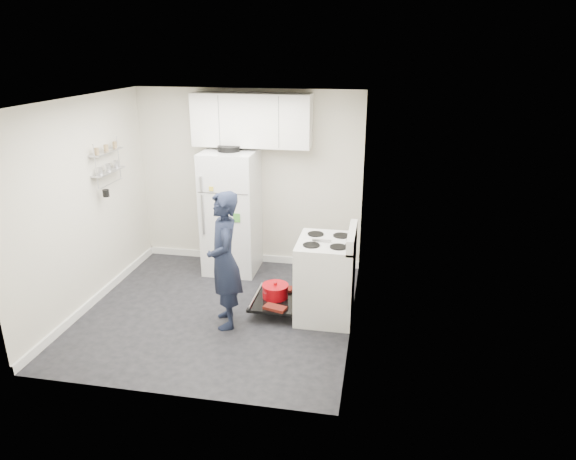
% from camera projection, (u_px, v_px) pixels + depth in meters
% --- Properties ---
extents(room, '(3.21, 3.21, 2.51)m').
position_uv_depth(room, '(212.00, 216.00, 5.84)').
color(room, black).
rests_on(room, ground).
extents(electric_range, '(0.66, 0.76, 1.10)m').
position_uv_depth(electric_range, '(325.00, 279.00, 5.99)').
color(electric_range, silver).
rests_on(electric_range, ground).
extents(open_oven_door, '(0.55, 0.72, 0.24)m').
position_uv_depth(open_oven_door, '(275.00, 295.00, 6.19)').
color(open_oven_door, black).
rests_on(open_oven_door, ground).
extents(refrigerator, '(0.72, 0.74, 1.78)m').
position_uv_depth(refrigerator, '(231.00, 212.00, 7.11)').
color(refrigerator, silver).
rests_on(refrigerator, ground).
extents(upper_cabinets, '(1.60, 0.33, 0.70)m').
position_uv_depth(upper_cabinets, '(252.00, 120.00, 6.81)').
color(upper_cabinets, silver).
rests_on(upper_cabinets, room).
extents(wall_shelf_rack, '(0.14, 0.60, 0.61)m').
position_uv_depth(wall_shelf_rack, '(107.00, 162.00, 6.36)').
color(wall_shelf_rack, '#B2B2B7').
rests_on(wall_shelf_rack, room).
extents(person, '(0.57, 0.68, 1.58)m').
position_uv_depth(person, '(224.00, 260.00, 5.69)').
color(person, black).
rests_on(person, ground).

